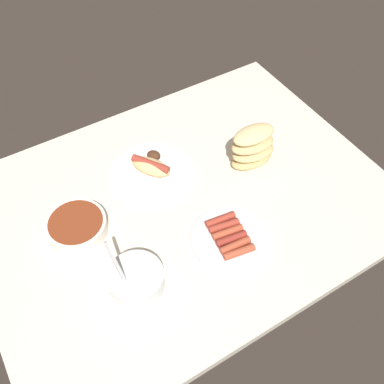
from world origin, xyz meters
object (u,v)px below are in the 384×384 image
at_px(plate_hotdog_assembled, 151,169).
at_px(bread_stack, 253,148).
at_px(plate_sausages, 229,237).
at_px(bowl_coleslaw, 136,279).
at_px(bowl_chili, 77,226).

xyz_separation_m(plate_hotdog_assembled, bread_stack, (-0.29, 0.13, 0.06)).
bearing_deg(plate_sausages, plate_hotdog_assembled, -78.31).
xyz_separation_m(bowl_coleslaw, bread_stack, (-0.50, -0.19, 0.04)).
height_order(plate_hotdog_assembled, bread_stack, bread_stack).
bearing_deg(bowl_coleslaw, bowl_chili, -74.38).
xyz_separation_m(bread_stack, plate_sausages, (0.22, 0.20, -0.06)).
distance_m(plate_hotdog_assembled, bowl_coleslaw, 0.39).
height_order(bread_stack, bowl_chili, bread_stack).
bearing_deg(bread_stack, bowl_chili, -4.29).
bearing_deg(plate_hotdog_assembled, bread_stack, 156.06).
relative_size(plate_hotdog_assembled, bread_stack, 1.65).
bearing_deg(bread_stack, bowl_coleslaw, 21.18).
bearing_deg(plate_hotdog_assembled, bowl_coleslaw, 56.47).
relative_size(plate_hotdog_assembled, plate_sausages, 1.18).
distance_m(plate_hotdog_assembled, plate_sausages, 0.34).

